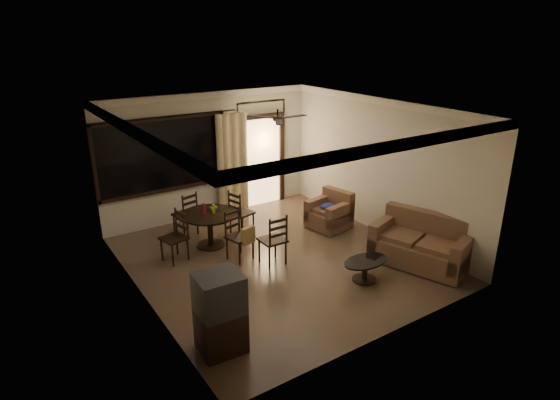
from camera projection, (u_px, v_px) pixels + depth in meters
ground at (278, 260)px, 8.74m from camera, size 5.50×5.50×0.00m
room_shell at (255, 142)px, 9.80m from camera, size 5.50×6.70×5.50m
dining_table at (210, 220)px, 9.12m from camera, size 1.10×1.10×0.91m
dining_chair_west at (175, 246)px, 8.63m from camera, size 0.51×0.51×0.95m
dining_chair_east at (241, 220)px, 9.79m from camera, size 0.51×0.51×0.95m
dining_chair_south at (240, 244)px, 8.66m from camera, size 0.51×0.55×0.95m
dining_chair_north at (186, 222)px, 9.71m from camera, size 0.51×0.51×0.95m
tv_cabinet at (220, 313)px, 6.12m from camera, size 0.62×0.56×1.12m
sofa at (422, 245)px, 8.49m from camera, size 1.38×1.88×0.90m
armchair at (330, 213)px, 10.07m from camera, size 0.90×0.90×0.78m
coffee_table at (365, 267)px, 7.95m from camera, size 0.85×0.51×0.37m
side_chair at (273, 249)px, 8.51m from camera, size 0.44×0.44×0.98m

